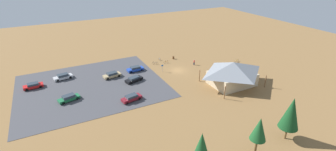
% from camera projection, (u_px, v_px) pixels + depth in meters
% --- Properties ---
extents(ground, '(160.00, 160.00, 0.00)m').
position_uv_depth(ground, '(178.00, 70.00, 70.66)').
color(ground, olive).
rests_on(ground, ground).
extents(parking_lot_asphalt, '(34.87, 30.10, 0.05)m').
position_uv_depth(parking_lot_asphalt, '(92.00, 86.00, 62.00)').
color(parking_lot_asphalt, '#424247').
rests_on(parking_lot_asphalt, ground).
extents(bike_pavilion, '(13.04, 10.55, 6.00)m').
position_uv_depth(bike_pavilion, '(232.00, 72.00, 61.44)').
color(bike_pavilion, '#C6B28E').
rests_on(bike_pavilion, ground).
extents(trash_bin, '(0.60, 0.60, 0.90)m').
position_uv_depth(trash_bin, '(173.00, 58.00, 78.80)').
color(trash_bin, brown).
rests_on(trash_bin, ground).
extents(lot_sign, '(0.56, 0.08, 2.20)m').
position_uv_depth(lot_sign, '(162.00, 67.00, 69.24)').
color(lot_sign, '#99999E').
rests_on(lot_sign, ground).
extents(pine_west, '(3.33, 3.33, 8.21)m').
position_uv_depth(pine_west, '(291.00, 113.00, 41.40)').
color(pine_west, brown).
rests_on(pine_west, ground).
extents(pine_far_west, '(3.00, 3.00, 7.21)m').
position_uv_depth(pine_far_west, '(201.00, 148.00, 34.71)').
color(pine_far_west, brown).
rests_on(pine_far_west, ground).
extents(pine_midwest, '(2.57, 2.57, 6.83)m').
position_uv_depth(pine_midwest, '(259.00, 129.00, 38.29)').
color(pine_midwest, brown).
rests_on(pine_midwest, ground).
extents(bicycle_green_yard_right, '(1.56, 0.76, 0.90)m').
position_uv_depth(bicycle_green_yard_right, '(223.00, 65.00, 73.40)').
color(bicycle_green_yard_right, black).
rests_on(bicycle_green_yard_right, ground).
extents(bicycle_yellow_by_bin, '(1.69, 0.48, 0.78)m').
position_uv_depth(bicycle_yellow_by_bin, '(237.00, 60.00, 76.77)').
color(bicycle_yellow_by_bin, black).
rests_on(bicycle_yellow_by_bin, ground).
extents(bicycle_red_yard_front, '(1.66, 0.56, 0.89)m').
position_uv_depth(bicycle_red_yard_front, '(240.00, 67.00, 71.92)').
color(bicycle_red_yard_front, black).
rests_on(bicycle_red_yard_front, ground).
extents(bicycle_silver_yard_center, '(1.62, 0.70, 0.84)m').
position_uv_depth(bicycle_silver_yard_center, '(238.00, 63.00, 74.75)').
color(bicycle_silver_yard_center, black).
rests_on(bicycle_silver_yard_center, ground).
extents(bicycle_blue_back_row, '(1.80, 0.56, 0.86)m').
position_uv_depth(bicycle_blue_back_row, '(155.00, 63.00, 74.74)').
color(bicycle_blue_back_row, black).
rests_on(bicycle_blue_back_row, ground).
extents(bicycle_orange_trailside, '(1.82, 0.48, 0.90)m').
position_uv_depth(bicycle_orange_trailside, '(166.00, 62.00, 75.53)').
color(bicycle_orange_trailside, black).
rests_on(bicycle_orange_trailside, ground).
extents(bicycle_white_near_sign, '(0.48, 1.78, 0.91)m').
position_uv_depth(bicycle_white_near_sign, '(160.00, 59.00, 77.60)').
color(bicycle_white_near_sign, black).
rests_on(bicycle_white_near_sign, ground).
extents(car_blue_back_corner, '(4.72, 2.04, 1.37)m').
position_uv_depth(car_blue_back_corner, '(135.00, 69.00, 69.90)').
color(car_blue_back_corner, '#1E42B2').
rests_on(car_blue_back_corner, parking_lot_asphalt).
extents(car_black_near_entry, '(5.00, 3.10, 1.28)m').
position_uv_depth(car_black_near_entry, '(134.00, 79.00, 63.89)').
color(car_black_near_entry, black).
rests_on(car_black_near_entry, parking_lot_asphalt).
extents(car_maroon_mid_lot, '(4.82, 2.60, 1.39)m').
position_uv_depth(car_maroon_mid_lot, '(132.00, 98.00, 55.08)').
color(car_maroon_mid_lot, maroon).
rests_on(car_maroon_mid_lot, parking_lot_asphalt).
extents(car_tan_inner_stall, '(4.89, 2.55, 1.42)m').
position_uv_depth(car_tan_inner_stall, '(112.00, 75.00, 66.13)').
color(car_tan_inner_stall, tan).
rests_on(car_tan_inner_stall, parking_lot_asphalt).
extents(car_green_by_curb, '(4.91, 2.83, 1.38)m').
position_uv_depth(car_green_by_curb, '(69.00, 98.00, 55.04)').
color(car_green_by_curb, '#1E6B3D').
rests_on(car_green_by_curb, parking_lot_asphalt).
extents(car_silver_far_end, '(4.96, 2.58, 1.43)m').
position_uv_depth(car_silver_far_end, '(63.00, 77.00, 65.12)').
color(car_silver_far_end, '#BCBCC1').
rests_on(car_silver_far_end, parking_lot_asphalt).
extents(car_red_front_row, '(4.59, 2.13, 1.35)m').
position_uv_depth(car_red_front_row, '(33.00, 86.00, 60.47)').
color(car_red_front_row, red).
rests_on(car_red_front_row, parking_lot_asphalt).
extents(visitor_at_bikes, '(0.36, 0.36, 1.68)m').
position_uv_depth(visitor_at_bikes, '(213.00, 66.00, 71.62)').
color(visitor_at_bikes, '#2D3347').
rests_on(visitor_at_bikes, ground).
extents(visitor_crossing_yard, '(0.38, 0.40, 1.71)m').
position_uv_depth(visitor_crossing_yard, '(194.00, 62.00, 74.06)').
color(visitor_crossing_yard, '#2D3347').
rests_on(visitor_crossing_yard, ground).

